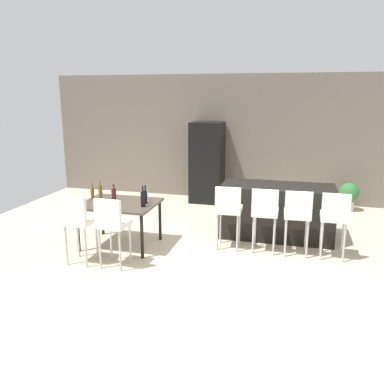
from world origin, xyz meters
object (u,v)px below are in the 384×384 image
Objects in this scene: bar_chair_far at (335,215)px; bar_chair_left at (229,207)px; dining_chair_near at (78,219)px; wine_glass_end at (112,189)px; bar_chair_middle at (265,210)px; potted_plant at (349,194)px; dining_chair_far at (112,222)px; wine_glass_middle at (147,193)px; kitchen_island at (277,211)px; wine_bottle_right at (114,194)px; wine_bottle_far at (100,192)px; wine_bottle_left at (143,199)px; wine_bottle_corner at (145,197)px; dining_table at (120,206)px; wine_bottle_near at (92,193)px; refrigerator at (207,162)px; bar_chair_right at (298,212)px.

bar_chair_left is at bearing 180.00° from bar_chair_far.
dining_chair_near reaches higher than wine_glass_end.
potted_plant is (1.56, 2.83, -0.34)m from bar_chair_middle.
bar_chair_left is 6.03× the size of wine_glass_end.
dining_chair_far is 6.03× the size of wine_glass_middle.
bar_chair_far reaches higher than wine_glass_end.
kitchen_island is 3.15× the size of potted_plant.
potted_plant is (3.49, 2.88, -0.50)m from wine_glass_middle.
wine_bottle_right is at bearing -174.49° from bar_chair_middle.
wine_glass_end is (-2.61, 0.04, 0.17)m from bar_chair_middle.
wine_bottle_far is 0.95× the size of wine_bottle_left.
bar_chair_far reaches higher than wine_bottle_corner.
bar_chair_far is 1.72× the size of potted_plant.
wine_bottle_left is at bearing -32.69° from wine_glass_end.
dining_chair_near reaches higher than potted_plant.
wine_glass_middle reaches higher than dining_table.
wine_bottle_right is at bearing 178.37° from wine_bottle_corner.
bar_chair_middle is at bearing 7.60° from wine_bottle_corner.
wine_bottle_right is 0.93× the size of wine_bottle_corner.
bar_chair_left is at bearing 37.74° from dining_chair_far.
bar_chair_left is at bearing 180.00° from bar_chair_middle.
bar_chair_middle reaches higher than wine_bottle_corner.
bar_chair_far is 3.49m from wine_bottle_right.
potted_plant is at bearing 37.43° from wine_bottle_right.
wine_bottle_right is at bearing 6.95° from wine_bottle_near.
bar_chair_far is at bearing -0.67° from wine_glass_end.
wine_bottle_near is at bearing -173.05° from wine_bottle_right.
wine_glass_middle is at bearing 103.17° from wine_bottle_corner.
kitchen_island is 6.58× the size of wine_bottle_near.
dining_chair_far reaches higher than dining_table.
wine_glass_end is at bearing 70.26° from wine_bottle_far.
bar_chair_left is 1.00× the size of bar_chair_far.
dining_table is at bearing -103.44° from refrigerator.
wine_bottle_corner is (-1.89, -0.25, 0.15)m from bar_chair_middle.
wine_bottle_corner is 0.16× the size of refrigerator.
bar_chair_right is at bearing 20.34° from dining_chair_near.
wine_glass_middle is (-0.08, 0.39, -0.00)m from wine_bottle_left.
bar_chair_middle is at bearing 5.69° from wine_bottle_near.
potted_plant is at bearing 38.96° from dining_table.
bar_chair_middle is 0.87× the size of dining_table.
dining_table is 6.93× the size of wine_glass_middle.
wine_glass_end is at bearing -146.22° from potted_plant.
bar_chair_middle is 0.49m from bar_chair_right.
refrigerator is 3.17m from potted_plant.
wine_bottle_left is at bearing -166.55° from bar_chair_middle.
wine_glass_middle is at bearing -179.07° from bar_chair_far.
bar_chair_left is at bearing -70.72° from refrigerator.
wine_bottle_near is (-2.24, -0.28, 0.16)m from bar_chair_left.
kitchen_island reaches higher than wine_glass_end.
wine_bottle_far is at bearing 164.90° from wine_bottle_left.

